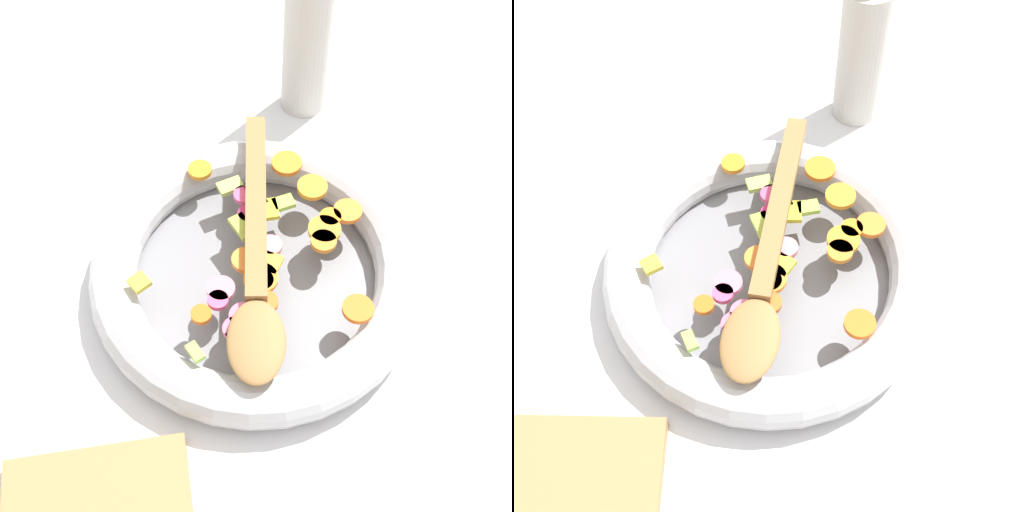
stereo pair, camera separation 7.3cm
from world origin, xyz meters
TOP-DOWN VIEW (x-y plane):
  - ground_plane at (0.00, 0.00)m, footprint 4.00×4.00m
  - skillet at (0.00, 0.00)m, footprint 0.35×0.35m
  - chopped_vegetables at (-0.01, 0.02)m, footprint 0.25×0.26m
  - wooden_spoon at (0.02, -0.00)m, footprint 0.33×0.09m
  - pepper_mill at (-0.26, 0.10)m, footprint 0.06×0.06m

SIDE VIEW (x-z plane):
  - ground_plane at x=0.00m, z-range 0.00..0.00m
  - skillet at x=0.00m, z-range 0.00..0.05m
  - chopped_vegetables at x=-0.01m, z-range 0.05..0.06m
  - wooden_spoon at x=0.02m, z-range 0.06..0.07m
  - pepper_mill at x=-0.26m, z-range -0.01..0.21m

